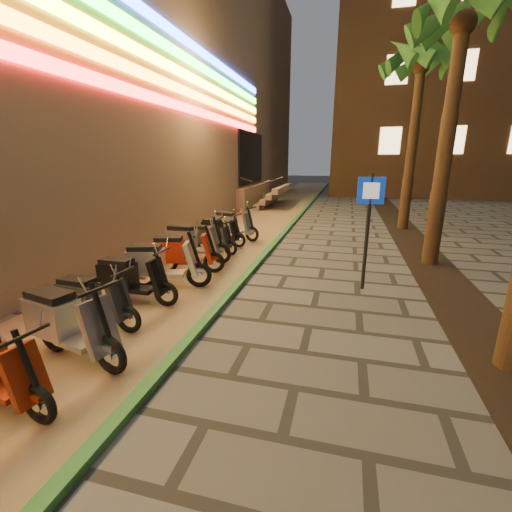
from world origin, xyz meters
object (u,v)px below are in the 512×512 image
(scooter_8, at_px, (180,253))
(scooter_6, at_px, (129,279))
(scooter_4, at_px, (66,323))
(scooter_10, at_px, (211,238))
(scooter_12, at_px, (232,224))
(pedestrian_sign, at_px, (369,216))
(scooter_11, at_px, (219,231))
(scooter_5, at_px, (91,300))
(scooter_7, at_px, (159,264))
(scooter_9, at_px, (191,242))

(scooter_8, bearing_deg, scooter_6, -111.12)
(scooter_4, distance_m, scooter_10, 5.88)
(scooter_10, bearing_deg, scooter_12, 103.01)
(pedestrian_sign, xyz_separation_m, scooter_4, (-4.12, -3.87, -1.05))
(scooter_10, xyz_separation_m, scooter_11, (-0.10, 0.94, 0.03))
(scooter_4, bearing_deg, scooter_5, 123.98)
(scooter_12, bearing_deg, scooter_7, -73.53)
(scooter_5, bearing_deg, scooter_4, -64.83)
(scooter_8, bearing_deg, scooter_12, 72.41)
(scooter_5, bearing_deg, scooter_9, 94.27)
(scooter_6, height_order, scooter_7, scooter_7)
(scooter_6, bearing_deg, scooter_12, 88.24)
(scooter_7, bearing_deg, scooter_6, -117.59)
(scooter_5, distance_m, scooter_10, 4.98)
(scooter_6, bearing_deg, scooter_10, 88.11)
(scooter_10, bearing_deg, scooter_7, -75.00)
(scooter_6, height_order, scooter_11, scooter_6)
(pedestrian_sign, distance_m, scooter_11, 5.44)
(scooter_9, height_order, scooter_11, scooter_9)
(scooter_10, distance_m, scooter_12, 1.93)
(scooter_9, xyz_separation_m, scooter_12, (0.21, 2.93, -0.03))
(scooter_4, distance_m, scooter_7, 2.80)
(scooter_7, bearing_deg, scooter_8, 73.79)
(scooter_4, relative_size, scooter_11, 1.14)
(scooter_7, relative_size, scooter_8, 1.04)
(scooter_4, xyz_separation_m, scooter_6, (-0.33, 1.94, -0.05))
(scooter_10, bearing_deg, scooter_11, 110.40)
(scooter_4, relative_size, scooter_6, 1.10)
(scooter_10, xyz_separation_m, scooter_12, (0.04, 1.93, 0.08))
(scooter_7, distance_m, scooter_9, 2.09)
(scooter_4, relative_size, scooter_10, 1.21)
(scooter_11, bearing_deg, scooter_8, -77.63)
(scooter_6, distance_m, scooter_12, 5.86)
(scooter_4, distance_m, scooter_11, 6.82)
(scooter_7, height_order, scooter_9, scooter_9)
(scooter_7, xyz_separation_m, scooter_12, (-0.00, 5.01, -0.02))
(pedestrian_sign, distance_m, scooter_6, 4.97)
(scooter_4, height_order, scooter_5, scooter_4)
(scooter_4, xyz_separation_m, scooter_9, (-0.39, 4.88, 0.02))
(scooter_5, distance_m, scooter_6, 1.04)
(pedestrian_sign, distance_m, scooter_8, 4.45)
(scooter_5, height_order, scooter_8, scooter_8)
(scooter_6, bearing_deg, scooter_7, 79.65)
(scooter_4, xyz_separation_m, scooter_5, (-0.35, 0.90, -0.07))
(scooter_4, distance_m, scooter_5, 0.97)
(scooter_9, bearing_deg, pedestrian_sign, -12.31)
(scooter_5, relative_size, scooter_7, 0.87)
(scooter_10, distance_m, scooter_11, 0.94)
(pedestrian_sign, height_order, scooter_8, pedestrian_sign)
(scooter_9, height_order, scooter_10, scooter_9)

